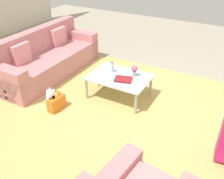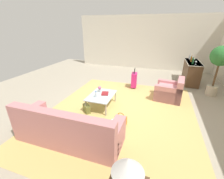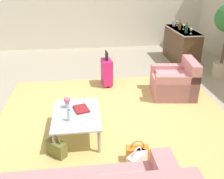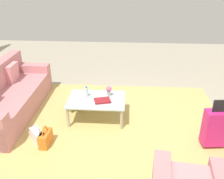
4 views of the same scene
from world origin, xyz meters
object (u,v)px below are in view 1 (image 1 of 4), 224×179
at_px(flower_vase, 134,70).
at_px(handbag_olive, 105,78).
at_px(coffee_table, 119,79).
at_px(handbag_white, 51,99).
at_px(water_bottle, 112,67).
at_px(coffee_table_book, 123,79).
at_px(handbag_orange, 56,103).
at_px(couch, 46,60).

height_order(flower_vase, handbag_olive, flower_vase).
bearing_deg(coffee_table, handbag_white, 42.85).
xyz_separation_m(water_bottle, handbag_olive, (0.27, -0.21, -0.39)).
relative_size(coffee_table_book, handbag_olive, 0.81).
relative_size(water_bottle, flower_vase, 1.00).
bearing_deg(handbag_orange, handbag_olive, -102.93).
height_order(coffee_table_book, flower_vase, flower_vase).
bearing_deg(coffee_table_book, handbag_white, 20.70).
bearing_deg(handbag_white, coffee_table_book, -143.57).
bearing_deg(flower_vase, water_bottle, 6.79).
relative_size(coffee_table, handbag_white, 2.98).
height_order(handbag_olive, handbag_white, same).
height_order(water_bottle, handbag_orange, water_bottle).
distance_m(handbag_olive, handbag_white, 1.21).
distance_m(coffee_table, handbag_orange, 1.17).
relative_size(water_bottle, handbag_white, 0.57).
relative_size(coffee_table_book, handbag_orange, 0.81).
xyz_separation_m(coffee_table, handbag_olive, (0.47, -0.31, -0.24)).
bearing_deg(coffee_table_book, water_bottle, -45.09).
distance_m(handbag_orange, handbag_white, 0.15).
relative_size(coffee_table_book, flower_vase, 1.42).
relative_size(water_bottle, handbag_olive, 0.57).
bearing_deg(water_bottle, handbag_orange, 60.63).
bearing_deg(handbag_white, couch, -45.54).
distance_m(water_bottle, coffee_table_book, 0.38).
distance_m(couch, handbag_orange, 1.44).
xyz_separation_m(handbag_olive, handbag_white, (0.42, 1.13, 0.00)).
bearing_deg(coffee_table, coffee_table_book, 146.31).
distance_m(water_bottle, handbag_orange, 1.17).
distance_m(flower_vase, handbag_orange, 1.46).
bearing_deg(coffee_table_book, handbag_orange, 26.55).
xyz_separation_m(water_bottle, flower_vase, (-0.42, -0.05, 0.03)).
distance_m(flower_vase, handbag_white, 1.53).
relative_size(handbag_olive, handbag_white, 1.00).
xyz_separation_m(coffee_table, coffee_table_book, (-0.12, 0.08, 0.06)).
height_order(coffee_table, flower_vase, flower_vase).
relative_size(couch, handbag_white, 6.83).
bearing_deg(handbag_olive, handbag_white, 69.86).
height_order(water_bottle, coffee_table_book, water_bottle).
relative_size(coffee_table, water_bottle, 5.24).
bearing_deg(couch, coffee_table_book, 174.63).
relative_size(flower_vase, handbag_olive, 0.57).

